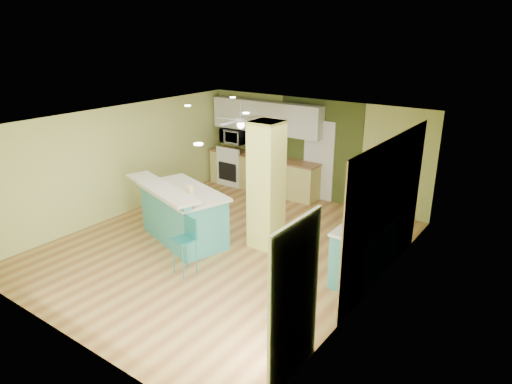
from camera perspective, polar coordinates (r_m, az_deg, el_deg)
floor at (r=9.19m, az=-3.92°, el=-6.71°), size 6.00×7.00×0.01m
ceiling at (r=8.38m, az=-4.32°, el=8.85°), size 6.00×7.00×0.01m
wall_back at (r=11.50m, az=7.12°, el=5.33°), size 6.00×0.01×2.50m
wall_front at (r=6.62m, az=-23.95°, el=-7.39°), size 6.00×0.01×2.50m
wall_left at (r=10.80m, az=-16.53°, el=3.71°), size 0.01×7.00×2.50m
wall_right at (r=7.28m, az=14.50°, el=-3.79°), size 0.01×7.00×2.50m
wood_panel at (r=7.81m, az=16.03°, el=-2.30°), size 0.02×3.40×2.50m
olive_accent at (r=11.40m, az=7.96°, el=5.15°), size 2.20×0.02×2.50m
interior_door at (r=11.44m, az=7.83°, el=3.91°), size 0.82×0.05×2.00m
french_door at (r=5.53m, az=4.80°, el=-13.51°), size 0.04×1.08×2.10m
column at (r=8.71m, az=1.29°, el=0.77°), size 0.55×0.55×2.50m
kitchen_run at (r=12.12m, az=0.87°, el=2.39°), size 3.25×0.63×0.94m
stove at (r=12.66m, az=-2.69°, el=3.07°), size 0.76×0.66×1.08m
upper_cabinets at (r=11.86m, az=1.25°, el=9.37°), size 3.20×0.34×0.80m
microwave at (r=12.44m, az=-2.73°, el=7.02°), size 0.70×0.48×0.39m
ceiling_fan at (r=10.67m, az=-1.91°, el=8.90°), size 1.41×1.41×0.61m
pendant_lamp at (r=7.85m, az=14.53°, el=2.85°), size 0.14×0.14×0.69m
wall_decor at (r=7.89m, az=16.58°, el=0.20°), size 0.03×0.90×0.70m
peninsula at (r=9.31m, az=-9.17°, el=-2.69°), size 2.44×1.82×1.23m
bar_stool at (r=8.02m, az=-8.64°, el=-5.54°), size 0.40×0.40×1.03m
side_counter at (r=8.12m, az=13.38°, el=-6.98°), size 0.66×1.55×1.00m
fruit_bowl at (r=11.88m, az=1.37°, el=4.55°), size 0.29×0.29×0.06m
canister at (r=8.78m, az=-8.21°, el=0.13°), size 0.14×0.14×0.19m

